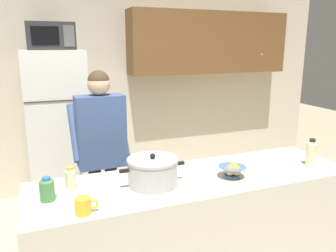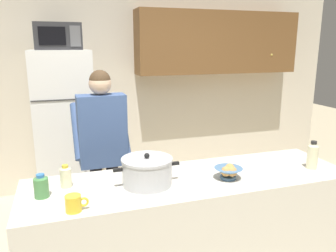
{
  "view_description": "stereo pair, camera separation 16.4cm",
  "coord_description": "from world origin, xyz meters",
  "px_view_note": "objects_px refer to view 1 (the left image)",
  "views": [
    {
      "loc": [
        -1.01,
        -1.99,
        1.83
      ],
      "look_at": [
        0.0,
        0.55,
        1.17
      ],
      "focal_mm": 35.78,
      "sensor_mm": 36.0,
      "label": 1
    },
    {
      "loc": [
        -0.85,
        -2.05,
        1.83
      ],
      "look_at": [
        0.0,
        0.55,
        1.17
      ],
      "focal_mm": 35.78,
      "sensor_mm": 36.0,
      "label": 2
    }
  ],
  "objects_px": {
    "bottle_near_edge": "(47,189)",
    "bottle_far_corner": "(311,152)",
    "bottle_mid_counter": "(70,178)",
    "person_near_pot": "(101,141)",
    "refrigerator": "(58,131)",
    "cooking_pot": "(153,172)",
    "coffee_mug": "(84,206)",
    "microwave": "(51,36)",
    "bread_bowl": "(232,171)"
  },
  "relations": [
    {
      "from": "bottle_far_corner",
      "to": "microwave",
      "type": "bearing_deg",
      "value": 132.05
    },
    {
      "from": "refrigerator",
      "to": "person_near_pot",
      "type": "xyz_separation_m",
      "value": [
        0.3,
        -1.02,
        0.12
      ]
    },
    {
      "from": "person_near_pot",
      "to": "bottle_mid_counter",
      "type": "height_order",
      "value": "person_near_pot"
    },
    {
      "from": "bottle_mid_counter",
      "to": "bottle_far_corner",
      "type": "height_order",
      "value": "bottle_far_corner"
    },
    {
      "from": "cooking_pot",
      "to": "coffee_mug",
      "type": "relative_size",
      "value": 3.45
    },
    {
      "from": "refrigerator",
      "to": "bottle_mid_counter",
      "type": "distance_m",
      "value": 1.74
    },
    {
      "from": "person_near_pot",
      "to": "cooking_pot",
      "type": "relative_size",
      "value": 3.61
    },
    {
      "from": "bottle_mid_counter",
      "to": "refrigerator",
      "type": "bearing_deg",
      "value": 88.86
    },
    {
      "from": "bread_bowl",
      "to": "bottle_mid_counter",
      "type": "height_order",
      "value": "bottle_mid_counter"
    },
    {
      "from": "bread_bowl",
      "to": "bottle_far_corner",
      "type": "height_order",
      "value": "bottle_far_corner"
    },
    {
      "from": "microwave",
      "to": "bottle_mid_counter",
      "type": "height_order",
      "value": "microwave"
    },
    {
      "from": "cooking_pot",
      "to": "coffee_mug",
      "type": "xyz_separation_m",
      "value": [
        -0.49,
        -0.23,
        -0.05
      ]
    },
    {
      "from": "coffee_mug",
      "to": "microwave",
      "type": "bearing_deg",
      "value": 89.93
    },
    {
      "from": "person_near_pot",
      "to": "bottle_mid_counter",
      "type": "bearing_deg",
      "value": -114.95
    },
    {
      "from": "microwave",
      "to": "bottle_near_edge",
      "type": "relative_size",
      "value": 3.22
    },
    {
      "from": "bottle_far_corner",
      "to": "cooking_pot",
      "type": "bearing_deg",
      "value": 175.7
    },
    {
      "from": "bottle_mid_counter",
      "to": "bread_bowl",
      "type": "bearing_deg",
      "value": -11.18
    },
    {
      "from": "bottle_near_edge",
      "to": "cooking_pot",
      "type": "bearing_deg",
      "value": -1.1
    },
    {
      "from": "bread_bowl",
      "to": "bottle_far_corner",
      "type": "bearing_deg",
      "value": -0.85
    },
    {
      "from": "person_near_pot",
      "to": "bottle_far_corner",
      "type": "relative_size",
      "value": 7.6
    },
    {
      "from": "microwave",
      "to": "bottle_far_corner",
      "type": "distance_m",
      "value": 2.76
    },
    {
      "from": "person_near_pot",
      "to": "cooking_pot",
      "type": "distance_m",
      "value": 0.87
    },
    {
      "from": "coffee_mug",
      "to": "bottle_mid_counter",
      "type": "relative_size",
      "value": 0.86
    },
    {
      "from": "microwave",
      "to": "bottle_mid_counter",
      "type": "bearing_deg",
      "value": -91.16
    },
    {
      "from": "cooking_pot",
      "to": "bottle_mid_counter",
      "type": "bearing_deg",
      "value": 165.99
    },
    {
      "from": "refrigerator",
      "to": "bottle_far_corner",
      "type": "height_order",
      "value": "refrigerator"
    },
    {
      "from": "person_near_pot",
      "to": "bottle_mid_counter",
      "type": "xyz_separation_m",
      "value": [
        -0.33,
        -0.72,
        -0.02
      ]
    },
    {
      "from": "person_near_pot",
      "to": "bread_bowl",
      "type": "height_order",
      "value": "person_near_pot"
    },
    {
      "from": "cooking_pot",
      "to": "bottle_mid_counter",
      "type": "height_order",
      "value": "cooking_pot"
    },
    {
      "from": "microwave",
      "to": "person_near_pot",
      "type": "height_order",
      "value": "microwave"
    },
    {
      "from": "cooking_pot",
      "to": "bottle_near_edge",
      "type": "height_order",
      "value": "cooking_pot"
    },
    {
      "from": "cooking_pot",
      "to": "bread_bowl",
      "type": "bearing_deg",
      "value": -8.54
    },
    {
      "from": "person_near_pot",
      "to": "coffee_mug",
      "type": "height_order",
      "value": "person_near_pot"
    },
    {
      "from": "bottle_mid_counter",
      "to": "coffee_mug",
      "type": "bearing_deg",
      "value": -84.95
    },
    {
      "from": "bottle_near_edge",
      "to": "person_near_pot",
      "type": "bearing_deg",
      "value": 60.01
    },
    {
      "from": "microwave",
      "to": "bottle_near_edge",
      "type": "height_order",
      "value": "microwave"
    },
    {
      "from": "refrigerator",
      "to": "bottle_mid_counter",
      "type": "bearing_deg",
      "value": -91.14
    },
    {
      "from": "person_near_pot",
      "to": "bottle_far_corner",
      "type": "height_order",
      "value": "person_near_pot"
    },
    {
      "from": "refrigerator",
      "to": "cooking_pot",
      "type": "distance_m",
      "value": 1.93
    },
    {
      "from": "microwave",
      "to": "coffee_mug",
      "type": "xyz_separation_m",
      "value": [
        -0.0,
        -2.08,
        -0.96
      ]
    },
    {
      "from": "bottle_near_edge",
      "to": "bottle_far_corner",
      "type": "height_order",
      "value": "bottle_far_corner"
    },
    {
      "from": "person_near_pot",
      "to": "bread_bowl",
      "type": "bearing_deg",
      "value": -51.31
    },
    {
      "from": "bottle_near_edge",
      "to": "bread_bowl",
      "type": "bearing_deg",
      "value": -4.54
    },
    {
      "from": "bottle_near_edge",
      "to": "bottle_far_corner",
      "type": "xyz_separation_m",
      "value": [
        1.93,
        -0.11,
        0.03
      ]
    },
    {
      "from": "bottle_near_edge",
      "to": "bottle_mid_counter",
      "type": "distance_m",
      "value": 0.19
    },
    {
      "from": "person_near_pot",
      "to": "refrigerator",
      "type": "bearing_deg",
      "value": 106.44
    },
    {
      "from": "bottle_mid_counter",
      "to": "bottle_near_edge",
      "type": "bearing_deg",
      "value": -141.72
    },
    {
      "from": "bread_bowl",
      "to": "bottle_far_corner",
      "type": "relative_size",
      "value": 0.93
    },
    {
      "from": "cooking_pot",
      "to": "coffee_mug",
      "type": "height_order",
      "value": "cooking_pot"
    },
    {
      "from": "person_near_pot",
      "to": "bottle_near_edge",
      "type": "distance_m",
      "value": 0.97
    }
  ]
}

